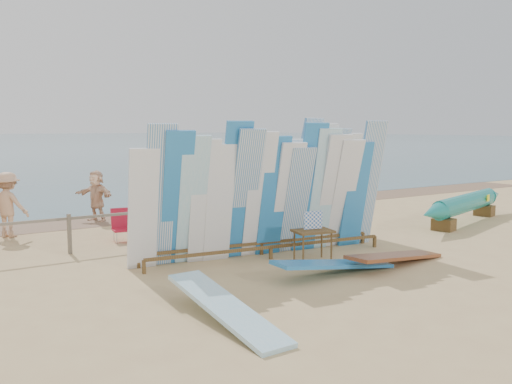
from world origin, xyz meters
TOP-DOWN VIEW (x-y plane):
  - ground at (0.00, 0.00)m, footprint 160.00×160.00m
  - wet_sand_strip at (0.00, 7.20)m, footprint 40.00×2.60m
  - fence at (0.00, 3.00)m, footprint 12.08×0.08m
  - main_surfboard_rack at (1.56, 0.42)m, footprint 5.98×1.43m
  - side_surfboard_rack at (3.80, 1.48)m, footprint 2.71×1.17m
  - outrigger_canoe at (8.94, 0.85)m, footprint 5.95×2.26m
  - vendor_table at (2.19, -0.42)m, footprint 0.89×0.70m
  - flat_board_c at (3.42, -1.60)m, footprint 2.75×1.01m
  - flat_board_a at (-1.12, -2.60)m, footprint 0.66×2.70m
  - flat_board_d at (1.89, -1.48)m, footprint 2.70×0.60m
  - beach_chair_left at (-0.55, 3.69)m, footprint 0.57×0.59m
  - beach_chair_right at (0.85, 3.65)m, footprint 0.70×0.71m
  - stroller at (2.44, 3.70)m, footprint 0.75×0.89m
  - beachgoer_7 at (1.40, 5.17)m, footprint 0.51×0.67m
  - beachgoer_4 at (1.54, 5.39)m, footprint 0.88×1.10m
  - beachgoer_9 at (6.73, 5.40)m, footprint 1.27×1.00m
  - beachgoer_5 at (-0.26, 6.99)m, footprint 1.08×1.47m
  - beachgoer_10 at (5.75, 5.14)m, footprint 1.00×0.82m
  - beachgoer_8 at (2.98, 4.00)m, footprint 0.95×0.76m
  - beachgoer_6 at (1.52, 5.42)m, footprint 0.95×0.81m
  - beachgoer_extra_0 at (6.01, 5.90)m, footprint 1.21×1.00m
  - beachgoer_3 at (-2.87, 5.76)m, footprint 1.09×1.08m

SIDE VIEW (x-z plane):
  - ground at x=0.00m, z-range 0.00..0.00m
  - wet_sand_strip at x=0.00m, z-range -0.01..0.01m
  - flat_board_c at x=3.42m, z-range -0.19..0.19m
  - flat_board_a at x=-1.12m, z-range -0.22..0.22m
  - flat_board_d at x=1.89m, z-range -0.20..0.20m
  - beach_chair_left at x=-0.55m, z-range -0.17..0.64m
  - beach_chair_right at x=0.85m, z-range -0.18..0.70m
  - vendor_table at x=2.19m, z-range -0.18..0.89m
  - stroller at x=2.44m, z-range -0.10..0.94m
  - outrigger_canoe at x=8.94m, z-range 0.12..0.98m
  - fence at x=0.00m, z-range 0.18..1.08m
  - beachgoer_5 at x=-0.26m, z-range 0.00..1.54m
  - beachgoer_10 at x=5.75m, z-range 0.00..1.58m
  - beachgoer_7 at x=1.40m, z-range 0.00..1.63m
  - beachgoer_3 at x=-2.87m, z-range 0.00..1.68m
  - beachgoer_4 at x=1.54m, z-range 0.00..1.73m
  - beachgoer_extra_0 at x=6.01m, z-range 0.00..1.76m
  - beachgoer_8 at x=2.98m, z-range 0.00..1.76m
  - beachgoer_6 at x=1.52m, z-range 0.00..1.77m
  - beachgoer_9 at x=6.73m, z-range 0.00..1.83m
  - main_surfboard_rack at x=1.56m, z-range -0.16..2.81m
  - side_surfboard_rack at x=3.80m, z-range -0.15..2.89m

